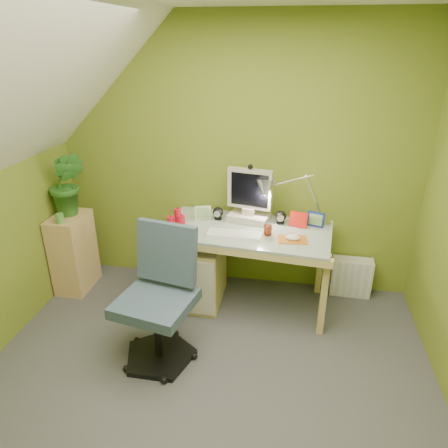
% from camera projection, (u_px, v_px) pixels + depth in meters
% --- Properties ---
extents(floor, '(3.20, 3.20, 0.01)m').
position_uv_depth(floor, '(198.00, 406.00, 2.68)').
color(floor, '#4C4C51').
rests_on(floor, ground).
extents(wall_back, '(3.20, 0.01, 2.40)m').
position_uv_depth(wall_back, '(236.00, 160.00, 3.62)').
color(wall_back, olive).
rests_on(wall_back, floor).
extents(desk, '(1.44, 0.82, 0.74)m').
position_uv_depth(desk, '(246.00, 268.00, 3.56)').
color(desk, tan).
rests_on(desk, floor).
extents(monitor, '(0.44, 0.31, 0.55)m').
position_uv_depth(monitor, '(250.00, 190.00, 3.45)').
color(monitor, '#BEB5AB').
rests_on(monitor, desk).
extents(speaker_left, '(0.11, 0.11, 0.11)m').
position_uv_depth(speaker_left, '(218.00, 213.00, 3.57)').
color(speaker_left, black).
rests_on(speaker_left, desk).
extents(speaker_right, '(0.11, 0.11, 0.11)m').
position_uv_depth(speaker_right, '(281.00, 217.00, 3.48)').
color(speaker_right, black).
rests_on(speaker_right, desk).
extents(keyboard, '(0.43, 0.15, 0.02)m').
position_uv_depth(keyboard, '(234.00, 234.00, 3.29)').
color(keyboard, white).
rests_on(keyboard, desk).
extents(mousepad, '(0.24, 0.18, 0.01)m').
position_uv_depth(mousepad, '(292.00, 240.00, 3.22)').
color(mousepad, '#B4631C').
rests_on(mousepad, desk).
extents(mouse, '(0.13, 0.09, 0.04)m').
position_uv_depth(mouse, '(293.00, 238.00, 3.21)').
color(mouse, white).
rests_on(mouse, mousepad).
extents(amber_tumbler, '(0.08, 0.08, 0.08)m').
position_uv_depth(amber_tumbler, '(268.00, 230.00, 3.29)').
color(amber_tumbler, '#963315').
rests_on(amber_tumbler, desk).
extents(candle_cluster, '(0.16, 0.14, 0.12)m').
position_uv_depth(candle_cluster, '(177.00, 217.00, 3.48)').
color(candle_cluster, red).
rests_on(candle_cluster, desk).
extents(photo_frame_red, '(0.15, 0.06, 0.13)m').
position_uv_depth(photo_frame_red, '(299.00, 220.00, 3.42)').
color(photo_frame_red, red).
rests_on(photo_frame_red, desk).
extents(photo_frame_blue, '(0.14, 0.07, 0.12)m').
position_uv_depth(photo_frame_blue, '(316.00, 219.00, 3.44)').
color(photo_frame_blue, navy).
rests_on(photo_frame_blue, desk).
extents(photo_frame_green, '(0.14, 0.06, 0.12)m').
position_uv_depth(photo_frame_green, '(203.00, 213.00, 3.57)').
color(photo_frame_green, '#A5C889').
rests_on(photo_frame_green, desk).
extents(desk_lamp, '(0.65, 0.35, 0.66)m').
position_uv_depth(desk_lamp, '(305.00, 187.00, 3.36)').
color(desk_lamp, '#B7B8BC').
rests_on(desk_lamp, desk).
extents(side_ledge, '(0.27, 0.42, 0.73)m').
position_uv_depth(side_ledge, '(74.00, 252.00, 3.82)').
color(side_ledge, tan).
rests_on(side_ledge, floor).
extents(potted_plant, '(0.37, 0.32, 0.57)m').
position_uv_depth(potted_plant, '(67.00, 184.00, 3.59)').
color(potted_plant, '#2D6C24').
rests_on(potted_plant, side_ledge).
extents(green_cup, '(0.08, 0.08, 0.09)m').
position_uv_depth(green_cup, '(60.00, 218.00, 3.51)').
color(green_cup, '#57A042').
rests_on(green_cup, side_ledge).
extents(task_chair, '(0.67, 0.67, 1.02)m').
position_uv_depth(task_chair, '(155.00, 300.00, 2.87)').
color(task_chair, '#394B5D').
rests_on(task_chair, floor).
extents(radiator, '(0.36, 0.16, 0.36)m').
position_uv_depth(radiator, '(351.00, 277.00, 3.77)').
color(radiator, silver).
rests_on(radiator, floor).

